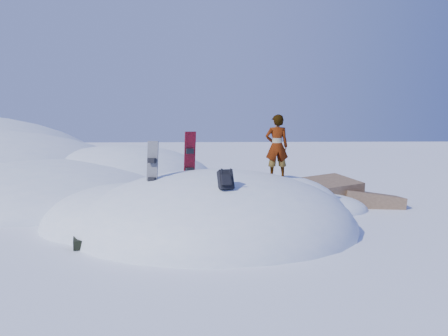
{
  "coord_description": "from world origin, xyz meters",
  "views": [
    {
      "loc": [
        -0.52,
        -10.62,
        2.56
      ],
      "look_at": [
        0.23,
        0.3,
        1.51
      ],
      "focal_mm": 35.0,
      "sensor_mm": 36.0,
      "label": 1
    }
  ],
  "objects": [
    {
      "name": "person",
      "position": [
        1.59,
        0.4,
        2.05
      ],
      "size": [
        0.59,
        0.39,
        1.62
      ],
      "primitive_type": "imported",
      "rotation": [
        0.0,
        0.0,
        3.13
      ],
      "color": "slate",
      "rests_on": "snow_mound"
    },
    {
      "name": "backpack",
      "position": [
        0.13,
        -1.61,
        1.44
      ],
      "size": [
        0.37,
        0.44,
        0.49
      ],
      "rotation": [
        0.0,
        0.0,
        0.24
      ],
      "color": "black",
      "rests_on": "snow_mound"
    },
    {
      "name": "rock_outcrop",
      "position": [
        3.72,
        3.01,
        0.01
      ],
      "size": [
        4.68,
        4.41,
        1.68
      ],
      "color": "brown",
      "rests_on": "ground"
    },
    {
      "name": "snowboard_red",
      "position": [
        -0.64,
        0.22,
        1.65
      ],
      "size": [
        0.34,
        0.3,
        1.6
      ],
      "rotation": [
        0.0,
        0.0,
        0.49
      ],
      "color": "red",
      "rests_on": "snow_mound"
    },
    {
      "name": "snow_mound",
      "position": [
        -0.17,
        0.24,
        0.0
      ],
      "size": [
        8.0,
        6.0,
        3.0
      ],
      "color": "white",
      "rests_on": "ground"
    },
    {
      "name": "ground",
      "position": [
        0.0,
        0.0,
        0.0
      ],
      "size": [
        120.0,
        120.0,
        0.0
      ],
      "primitive_type": "plane",
      "color": "white",
      "rests_on": "ground"
    },
    {
      "name": "snowboard_dark",
      "position": [
        -1.49,
        -0.53,
        1.5
      ],
      "size": [
        0.32,
        0.28,
        1.48
      ],
      "rotation": [
        0.0,
        0.0,
        -0.44
      ],
      "color": "black",
      "rests_on": "snow_mound"
    },
    {
      "name": "gear_pile",
      "position": [
        -2.68,
        -1.34,
        0.12
      ],
      "size": [
        0.95,
        0.73,
        0.25
      ],
      "rotation": [
        0.0,
        0.0,
        0.25
      ],
      "color": "black",
      "rests_on": "ground"
    }
  ]
}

